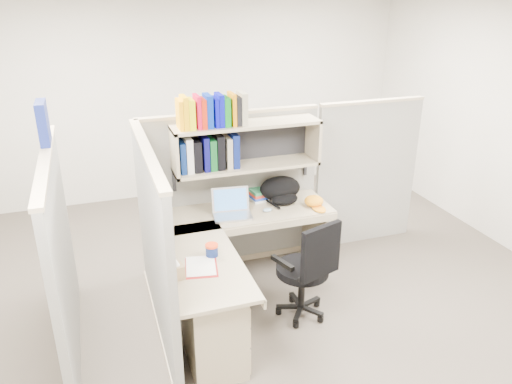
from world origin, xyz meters
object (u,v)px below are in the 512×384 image
object	(u,v)px
laptop	(232,204)
task_chair	(305,284)
desk	(225,293)
snack_canister	(212,250)
backpack	(282,190)

from	to	relation	value
laptop	task_chair	bearing A→B (deg)	-51.57
task_chair	desk	bearing A→B (deg)	-176.49
desk	task_chair	size ratio (longest dim) A/B	1.81
task_chair	snack_canister	bearing A→B (deg)	174.63
laptop	backpack	world-z (taller)	laptop
task_chair	backpack	bearing A→B (deg)	81.89
snack_canister	desk	bearing A→B (deg)	-61.36
laptop	backpack	xyz separation A→B (m)	(0.57, 0.18, -0.00)
backpack	task_chair	world-z (taller)	backpack
laptop	desk	bearing A→B (deg)	-103.81
desk	task_chair	bearing A→B (deg)	3.51
snack_canister	task_chair	bearing A→B (deg)	-5.37
snack_canister	task_chair	distance (m)	0.91
snack_canister	task_chair	world-z (taller)	task_chair
backpack	task_chair	xyz separation A→B (m)	(-0.13, -0.90, -0.51)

